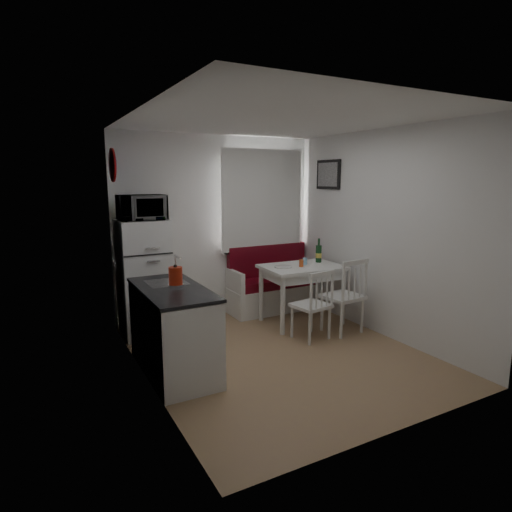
{
  "coord_description": "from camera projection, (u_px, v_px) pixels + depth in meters",
  "views": [
    {
      "loc": [
        -2.45,
        -3.95,
        1.98
      ],
      "look_at": [
        -0.04,
        0.5,
        1.07
      ],
      "focal_mm": 30.0,
      "sensor_mm": 36.0,
      "label": 1
    }
  ],
  "objects": [
    {
      "name": "microwave",
      "position": [
        142.0,
        208.0,
        5.25
      ],
      "size": [
        0.56,
        0.38,
        0.31
      ],
      "primitive_type": "imported",
      "color": "white",
      "rests_on": "fridge"
    },
    {
      "name": "chair_right",
      "position": [
        348.0,
        288.0,
        5.45
      ],
      "size": [
        0.51,
        0.49,
        0.53
      ],
      "rotation": [
        0.0,
        0.0,
        0.1
      ],
      "color": "white",
      "rests_on": "floor"
    },
    {
      "name": "curtain",
      "position": [
        263.0,
        200.0,
        6.38
      ],
      "size": [
        1.35,
        0.02,
        1.5
      ],
      "primitive_type": "cube",
      "color": "white",
      "rests_on": "wall_back"
    },
    {
      "name": "kitchen_counter",
      "position": [
        173.0,
        329.0,
        4.41
      ],
      "size": [
        0.62,
        1.32,
        1.16
      ],
      "color": "white",
      "rests_on": "floor"
    },
    {
      "name": "drinking_glass_orange",
      "position": [
        301.0,
        263.0,
        5.81
      ],
      "size": [
        0.06,
        0.06,
        0.1
      ],
      "primitive_type": "cylinder",
      "color": "#CC5522",
      "rests_on": "dining_table"
    },
    {
      "name": "chair_left",
      "position": [
        316.0,
        298.0,
        5.24
      ],
      "size": [
        0.47,
        0.46,
        0.48
      ],
      "rotation": [
        0.0,
        0.0,
        0.15
      ],
      "color": "white",
      "rests_on": "floor"
    },
    {
      "name": "plate",
      "position": [
        283.0,
        267.0,
        5.76
      ],
      "size": [
        0.23,
        0.23,
        0.02
      ],
      "primitive_type": "cylinder",
      "color": "white",
      "rests_on": "dining_table"
    },
    {
      "name": "wall_left",
      "position": [
        144.0,
        254.0,
        3.99
      ],
      "size": [
        0.02,
        3.5,
        2.6
      ],
      "primitive_type": "cube",
      "color": "white",
      "rests_on": "floor"
    },
    {
      "name": "wall_front",
      "position": [
        405.0,
        273.0,
        3.17
      ],
      "size": [
        3.0,
        0.02,
        2.6
      ],
      "primitive_type": "cube",
      "color": "white",
      "rests_on": "floor"
    },
    {
      "name": "ceiling",
      "position": [
        282.0,
        119.0,
        4.46
      ],
      "size": [
        3.0,
        3.5,
        0.02
      ],
      "primitive_type": "cube",
      "color": "white",
      "rests_on": "wall_back"
    },
    {
      "name": "picture_frame",
      "position": [
        328.0,
        175.0,
        6.2
      ],
      "size": [
        0.04,
        0.52,
        0.42
      ],
      "primitive_type": "cube",
      "color": "black",
      "rests_on": "wall_right"
    },
    {
      "name": "dining_table",
      "position": [
        302.0,
        272.0,
        5.9
      ],
      "size": [
        1.12,
        0.81,
        0.81
      ],
      "rotation": [
        0.0,
        0.0,
        -0.05
      ],
      "color": "white",
      "rests_on": "floor"
    },
    {
      "name": "wall_sign",
      "position": [
        113.0,
        165.0,
        5.11
      ],
      "size": [
        0.03,
        0.4,
        0.4
      ],
      "primitive_type": "cylinder",
      "rotation": [
        0.0,
        1.57,
        0.0
      ],
      "color": "#1B35A7",
      "rests_on": "wall_left"
    },
    {
      "name": "fridge",
      "position": [
        144.0,
        278.0,
        5.45
      ],
      "size": [
        0.59,
        0.59,
        1.49
      ],
      "primitive_type": "cube",
      "color": "white",
      "rests_on": "floor"
    },
    {
      "name": "wall_right",
      "position": [
        382.0,
        234.0,
        5.39
      ],
      "size": [
        0.02,
        3.5,
        2.6
      ],
      "primitive_type": "cube",
      "color": "white",
      "rests_on": "floor"
    },
    {
      "name": "wine_bottle",
      "position": [
        319.0,
        250.0,
        6.1
      ],
      "size": [
        0.09,
        0.09,
        0.34
      ],
      "primitive_type": null,
      "color": "#133C1A",
      "rests_on": "dining_table"
    },
    {
      "name": "bench",
      "position": [
        272.0,
        289.0,
        6.54
      ],
      "size": [
        1.39,
        0.53,
        0.99
      ],
      "color": "white",
      "rests_on": "floor"
    },
    {
      "name": "drinking_glass_blue",
      "position": [
        305.0,
        261.0,
        5.95
      ],
      "size": [
        0.06,
        0.06,
        0.1
      ],
      "primitive_type": "cylinder",
      "color": "#83BEDF",
      "rests_on": "dining_table"
    },
    {
      "name": "floor",
      "position": [
        280.0,
        354.0,
        4.92
      ],
      "size": [
        3.0,
        3.5,
        0.02
      ],
      "primitive_type": "cube",
      "color": "tan",
      "rests_on": "ground"
    },
    {
      "name": "kettle",
      "position": [
        176.0,
        276.0,
        4.35
      ],
      "size": [
        0.17,
        0.17,
        0.22
      ],
      "primitive_type": "cylinder",
      "color": "#B3240E",
      "rests_on": "kitchen_counter"
    },
    {
      "name": "wall_back",
      "position": [
        218.0,
        227.0,
        6.2
      ],
      "size": [
        3.0,
        0.02,
        2.6
      ],
      "primitive_type": "cube",
      "color": "white",
      "rests_on": "floor"
    },
    {
      "name": "window",
      "position": [
        261.0,
        203.0,
        6.45
      ],
      "size": [
        1.22,
        0.06,
        1.47
      ],
      "primitive_type": "cube",
      "color": "white",
      "rests_on": "wall_back"
    }
  ]
}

